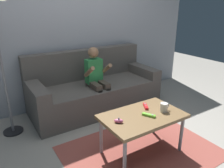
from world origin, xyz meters
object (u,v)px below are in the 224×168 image
person_seated_on_couch (97,77)px  game_remote_lime_near_edge (149,115)px  game_remote_red_far_corner (146,106)px  couch (94,89)px  coffee_table (142,119)px  coffee_mug (164,107)px  nunchuk_pink (119,121)px

person_seated_on_couch → game_remote_lime_near_edge: bearing=-91.0°
person_seated_on_couch → game_remote_red_far_corner: bearing=-84.7°
couch → coffee_table: couch is taller
couch → coffee_mug: (0.14, -1.32, 0.21)m
game_remote_lime_near_edge → nunchuk_pink: bearing=170.3°
person_seated_on_couch → coffee_mug: bearing=-80.6°
person_seated_on_couch → couch: bearing=76.7°
person_seated_on_couch → game_remote_red_far_corner: person_seated_on_couch is taller
game_remote_red_far_corner → coffee_table: bearing=-140.0°
coffee_table → coffee_mug: (0.24, -0.06, 0.09)m
game_remote_lime_near_edge → person_seated_on_couch: bearing=89.0°
nunchuk_pink → game_remote_red_far_corner: bearing=15.0°
coffee_table → game_remote_lime_near_edge: 0.09m
person_seated_on_couch → coffee_mug: (0.19, -1.14, -0.05)m
game_remote_lime_near_edge → coffee_mug: bearing=-0.9°
coffee_table → game_remote_lime_near_edge: game_remote_lime_near_edge is taller
person_seated_on_couch → game_remote_lime_near_edge: person_seated_on_couch is taller
couch → game_remote_lime_near_edge: 1.33m
game_remote_lime_near_edge → game_remote_red_far_corner: 0.21m
person_seated_on_couch → nunchuk_pink: 1.14m
couch → person_seated_on_couch: bearing=-103.3°
couch → game_remote_red_far_corner: size_ratio=13.80×
coffee_table → coffee_mug: bearing=-13.9°
game_remote_red_far_corner → person_seated_on_couch: bearing=95.3°
game_remote_lime_near_edge → game_remote_red_far_corner: (0.11, 0.18, 0.00)m
person_seated_on_couch → coffee_table: size_ratio=1.14×
nunchuk_pink → game_remote_red_far_corner: 0.46m
nunchuk_pink → coffee_table: bearing=-0.1°
game_remote_lime_near_edge → game_remote_red_far_corner: size_ratio=1.00×
person_seated_on_couch → game_remote_red_far_corner: size_ratio=6.96×
game_remote_lime_near_edge → nunchuk_pink: size_ratio=1.44×
nunchuk_pink → game_remote_red_far_corner: (0.44, 0.12, -0.01)m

